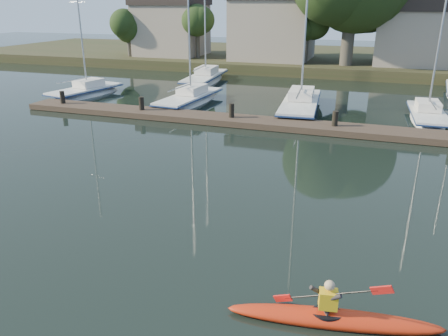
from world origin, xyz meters
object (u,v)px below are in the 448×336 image
(sailboat_0, at_px, (86,98))
(dock, at_px, (281,124))
(sailboat_3, at_px, (426,123))
(sailboat_2, at_px, (300,113))
(kayak, at_px, (333,316))
(sailboat_5, at_px, (205,84))
(sailboat_1, at_px, (190,106))

(sailboat_0, bearing_deg, dock, -3.31)
(sailboat_3, bearing_deg, sailboat_2, 176.35)
(kayak, xyz_separation_m, sailboat_5, (-14.19, 28.84, -0.39))
(dock, height_order, sailboat_0, sailboat_0)
(dock, bearing_deg, sailboat_5, 126.73)
(dock, distance_m, sailboat_0, 16.80)
(sailboat_3, xyz_separation_m, sailboat_5, (-17.84, 8.53, -0.02))
(sailboat_1, distance_m, sailboat_2, 7.87)
(dock, distance_m, sailboat_3, 9.29)
(sailboat_3, bearing_deg, dock, -152.99)
(sailboat_5, bearing_deg, sailboat_0, -131.08)
(dock, xyz_separation_m, sailboat_3, (8.13, 4.48, -0.38))
(dock, relative_size, sailboat_3, 2.81)
(sailboat_0, xyz_separation_m, sailboat_5, (6.53, 8.76, -0.01))
(kayak, distance_m, sailboat_2, 20.98)
(sailboat_2, relative_size, sailboat_3, 1.36)
(sailboat_0, height_order, sailboat_5, sailboat_5)
(kayak, bearing_deg, sailboat_1, 111.06)
(sailboat_0, height_order, sailboat_2, sailboat_2)
(sailboat_2, distance_m, sailboat_3, 7.82)
(dock, height_order, sailboat_3, sailboat_3)
(sailboat_2, xyz_separation_m, sailboat_5, (-10.03, 8.29, 0.00))
(sailboat_2, relative_size, sailboat_5, 1.02)
(sailboat_2, distance_m, sailboat_5, 13.01)
(sailboat_1, distance_m, sailboat_3, 15.67)
(dock, relative_size, sailboat_2, 2.06)
(sailboat_1, height_order, sailboat_2, sailboat_2)
(kayak, xyz_separation_m, sailboat_1, (-12.02, 20.10, -0.38))
(kayak, bearing_deg, sailboat_0, 126.08)
(dock, xyz_separation_m, sailboat_5, (-9.71, 13.01, -0.41))
(sailboat_1, xyz_separation_m, sailboat_2, (7.85, 0.46, -0.02))
(sailboat_5, bearing_deg, sailboat_1, -80.42)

